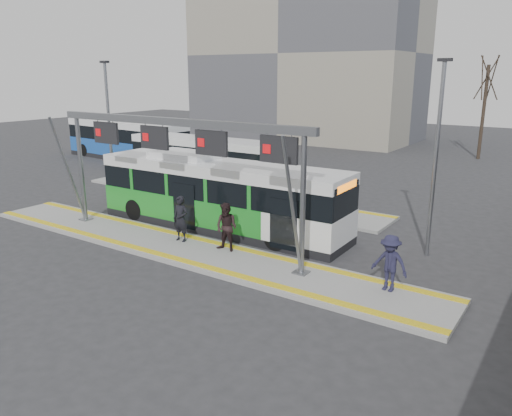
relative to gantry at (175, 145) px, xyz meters
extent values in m
plane|color=#2D2D30|center=(0.35, -0.25, -4.30)|extent=(120.00, 120.00, 0.00)
cube|color=gray|center=(0.35, -0.25, -4.22)|extent=(22.00, 3.00, 0.15)
cube|color=gray|center=(-3.65, 7.75, -4.22)|extent=(20.00, 3.00, 0.15)
cube|color=yellow|center=(0.35, 0.90, -4.14)|extent=(22.00, 0.35, 0.02)
cube|color=yellow|center=(0.35, -1.40, -4.14)|extent=(22.00, 0.35, 0.02)
cube|color=yellow|center=(-3.65, 8.90, -4.14)|extent=(20.00, 0.35, 0.02)
cylinder|color=slate|center=(-6.15, 0.05, -1.62)|extent=(0.20, 0.20, 5.05)
cube|color=slate|center=(-6.15, 0.05, -4.12)|extent=(0.50, 0.50, 0.06)
cylinder|color=slate|center=(-6.15, -0.65, -1.62)|extent=(0.12, 1.46, 4.90)
cylinder|color=slate|center=(5.85, 0.05, -1.62)|extent=(0.20, 0.20, 5.05)
cube|color=slate|center=(5.85, 0.05, -4.12)|extent=(0.50, 0.50, 0.06)
cylinder|color=slate|center=(5.85, -0.65, -1.62)|extent=(0.12, 1.46, 4.90)
cube|color=slate|center=(-0.15, 0.05, 0.90)|extent=(13.00, 0.25, 0.30)
cube|color=black|center=(-4.15, 0.05, 0.20)|extent=(1.50, 0.12, 0.95)
cube|color=red|center=(-4.60, -0.02, 0.20)|extent=(0.32, 0.02, 0.32)
cube|color=black|center=(-1.15, 0.05, 0.20)|extent=(1.50, 0.12, 0.95)
cube|color=red|center=(-1.60, -0.02, 0.20)|extent=(0.32, 0.02, 0.32)
cube|color=black|center=(1.85, 0.05, 0.20)|extent=(1.50, 0.12, 0.95)
cube|color=red|center=(1.40, -0.02, 0.20)|extent=(0.32, 0.02, 0.32)
cube|color=black|center=(4.85, 0.05, 0.20)|extent=(1.50, 0.12, 0.95)
cube|color=red|center=(4.40, -0.02, 0.20)|extent=(0.32, 0.02, 0.32)
cube|color=gray|center=(-13.65, 35.75, 4.70)|extent=(24.00, 12.00, 18.00)
cube|color=black|center=(-0.17, 3.04, -4.12)|extent=(12.58, 2.91, 0.37)
cube|color=#1D8726|center=(-0.17, 3.04, -3.33)|extent=(12.58, 2.91, 1.20)
cube|color=black|center=(-0.17, 3.04, -2.21)|extent=(12.58, 2.83, 1.04)
cube|color=white|center=(-0.17, 3.04, -1.43)|extent=(12.58, 2.91, 0.52)
cube|color=orange|center=(6.08, 3.17, -1.53)|extent=(0.09, 1.86, 0.29)
cube|color=white|center=(-2.26, 3.00, -1.01)|extent=(3.17, 1.93, 0.31)
cylinder|color=black|center=(-4.53, 1.77, -3.78)|extent=(1.05, 0.33, 1.04)
cylinder|color=black|center=(-4.58, 4.14, -3.78)|extent=(1.05, 0.33, 1.04)
cylinder|color=black|center=(3.61, 1.93, -3.78)|extent=(1.05, 0.33, 1.04)
cylinder|color=black|center=(3.57, 4.30, -3.78)|extent=(1.05, 0.33, 1.04)
cube|color=black|center=(-7.64, 11.01, -4.13)|extent=(11.52, 2.47, 0.34)
cube|color=#1D8726|center=(-7.64, 11.01, -3.41)|extent=(11.52, 2.47, 1.10)
cube|color=black|center=(-7.64, 11.01, -2.38)|extent=(11.52, 2.39, 0.96)
cube|color=white|center=(-7.64, 11.01, -1.66)|extent=(11.52, 2.47, 0.48)
cylinder|color=black|center=(-11.67, 9.93, -3.82)|extent=(0.96, 0.29, 0.96)
cylinder|color=black|center=(-11.67, 12.08, -3.82)|extent=(0.96, 0.29, 0.96)
cylinder|color=black|center=(-4.19, 9.94, -3.82)|extent=(0.96, 0.29, 0.96)
cylinder|color=black|center=(-4.19, 12.09, -3.82)|extent=(0.96, 0.29, 0.96)
cube|color=black|center=(-18.78, 14.02, -4.11)|extent=(12.49, 3.42, 0.38)
cube|color=#1C4FA8|center=(-18.78, 14.02, -3.31)|extent=(12.49, 3.42, 1.24)
cube|color=black|center=(-18.78, 14.02, -2.15)|extent=(12.49, 3.34, 1.07)
cube|color=white|center=(-18.78, 14.02, -1.34)|extent=(12.49, 3.42, 0.54)
cylinder|color=black|center=(-23.17, 13.04, -3.76)|extent=(1.09, 0.38, 1.07)
cylinder|color=black|center=(-23.03, 15.48, -3.76)|extent=(1.09, 0.38, 1.07)
cylinder|color=black|center=(-15.15, 12.60, -3.76)|extent=(1.09, 0.38, 1.07)
cylinder|color=black|center=(-15.01, 15.03, -3.76)|extent=(1.09, 0.38, 1.07)
imported|color=black|center=(-0.13, 0.31, -3.18)|extent=(0.74, 0.52, 1.94)
imported|color=black|center=(2.22, 0.42, -3.17)|extent=(0.99, 0.80, 1.96)
imported|color=#201F38|center=(8.93, 0.38, -3.20)|extent=(1.29, 0.82, 1.90)
cylinder|color=#382B21|center=(-3.81, 32.54, -0.24)|extent=(0.28, 0.28, 8.11)
cylinder|color=#382B21|center=(5.84, 30.97, -0.43)|extent=(0.28, 0.28, 7.74)
cylinder|color=#382B21|center=(-24.33, 30.61, -0.92)|extent=(0.28, 0.28, 6.76)
cylinder|color=slate|center=(-8.26, 3.65, -0.48)|extent=(0.16, 0.16, 7.64)
cube|color=black|center=(-8.26, 3.65, 3.34)|extent=(0.50, 0.25, 0.12)
cylinder|color=slate|center=(8.93, 4.83, -0.54)|extent=(0.16, 0.16, 7.53)
cube|color=black|center=(8.93, 4.83, 3.23)|extent=(0.50, 0.25, 0.12)
camera|label=1|loc=(13.84, -14.59, 2.75)|focal=35.00mm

